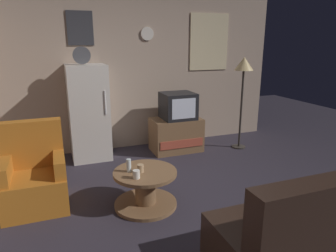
# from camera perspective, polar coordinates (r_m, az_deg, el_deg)

# --- Properties ---
(ground_plane) EXTENTS (12.00, 12.00, 0.00)m
(ground_plane) POSITION_cam_1_polar(r_m,az_deg,el_deg) (3.59, 5.00, -15.34)
(ground_plane) COLOR #2D2833
(wall_with_art) EXTENTS (5.20, 0.12, 2.61)m
(wall_with_art) POSITION_cam_1_polar(r_m,az_deg,el_deg) (5.42, -5.92, 9.84)
(wall_with_art) COLOR tan
(wall_with_art) RESTS_ON ground_plane
(fridge) EXTENTS (0.60, 0.62, 1.77)m
(fridge) POSITION_cam_1_polar(r_m,az_deg,el_deg) (5.00, -14.60, 2.49)
(fridge) COLOR silver
(fridge) RESTS_ON ground_plane
(tv_stand) EXTENTS (0.84, 0.53, 0.57)m
(tv_stand) POSITION_cam_1_polar(r_m,az_deg,el_deg) (5.27, 1.51, -1.62)
(tv_stand) COLOR brown
(tv_stand) RESTS_ON ground_plane
(crt_tv) EXTENTS (0.54, 0.51, 0.44)m
(crt_tv) POSITION_cam_1_polar(r_m,az_deg,el_deg) (5.16, 1.87, 3.79)
(crt_tv) COLOR black
(crt_tv) RESTS_ON tv_stand
(standing_lamp) EXTENTS (0.32, 0.32, 1.59)m
(standing_lamp) POSITION_cam_1_polar(r_m,az_deg,el_deg) (5.37, 13.94, 9.94)
(standing_lamp) COLOR #332D28
(standing_lamp) RESTS_ON ground_plane
(coffee_table) EXTENTS (0.72, 0.72, 0.43)m
(coffee_table) POSITION_cam_1_polar(r_m,az_deg,el_deg) (3.57, -4.24, -11.54)
(coffee_table) COLOR brown
(coffee_table) RESTS_ON ground_plane
(wine_glass) EXTENTS (0.05, 0.05, 0.15)m
(wine_glass) POSITION_cam_1_polar(r_m,az_deg,el_deg) (3.46, -7.33, -7.31)
(wine_glass) COLOR silver
(wine_glass) RESTS_ON coffee_table
(mug_ceramic_white) EXTENTS (0.08, 0.08, 0.09)m
(mug_ceramic_white) POSITION_cam_1_polar(r_m,az_deg,el_deg) (3.30, -5.93, -8.96)
(mug_ceramic_white) COLOR silver
(mug_ceramic_white) RESTS_ON coffee_table
(mug_ceramic_tan) EXTENTS (0.08, 0.08, 0.09)m
(mug_ceramic_tan) POSITION_cam_1_polar(r_m,az_deg,el_deg) (3.44, -5.19, -7.89)
(mug_ceramic_tan) COLOR tan
(mug_ceramic_tan) RESTS_ON coffee_table
(armchair) EXTENTS (0.68, 0.68, 0.96)m
(armchair) POSITION_cam_1_polar(r_m,az_deg,el_deg) (3.85, -23.62, -8.80)
(armchair) COLOR #B2661E
(armchair) RESTS_ON ground_plane
(couch) EXTENTS (1.70, 0.80, 0.92)m
(couch) POSITION_cam_1_polar(r_m,az_deg,el_deg) (2.96, 26.25, -17.19)
(couch) COLOR black
(couch) RESTS_ON ground_plane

